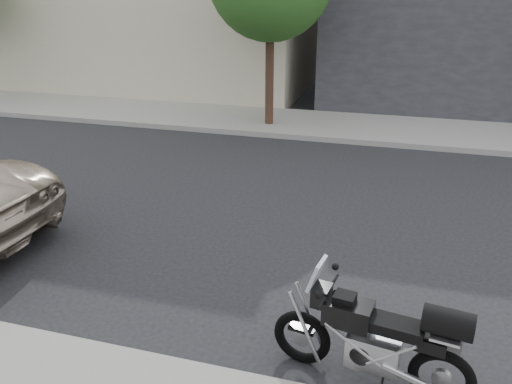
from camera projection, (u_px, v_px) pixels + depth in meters
The scene contains 3 objects.
ground at pixel (293, 221), 8.94m from camera, with size 120.00×120.00×0.00m, color black.
far_sidewalk at pixel (339, 126), 14.68m from camera, with size 44.00×3.00×0.15m, color gray.
motorcycle at pixel (384, 339), 5.07m from camera, with size 2.11×0.72×1.34m.
Camera 1 is at (-1.57, 7.93, 3.90)m, focal length 35.00 mm.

